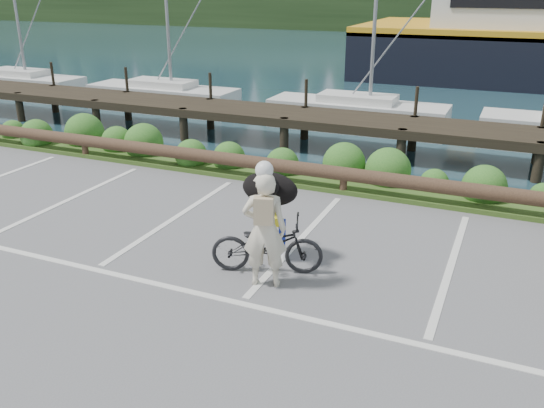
% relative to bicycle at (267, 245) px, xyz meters
% --- Properties ---
extents(ground, '(72.00, 72.00, 0.00)m').
position_rel_bicycle_xyz_m(ground, '(0.06, -0.66, -0.46)').
color(ground, '#5A595C').
extents(harbor_backdrop, '(170.00, 160.00, 30.00)m').
position_rel_bicycle_xyz_m(harbor_backdrop, '(0.46, 77.76, -0.46)').
color(harbor_backdrop, '#19343E').
rests_on(harbor_backdrop, ground).
extents(vegetation_strip, '(34.00, 1.60, 0.10)m').
position_rel_bicycle_xyz_m(vegetation_strip, '(0.06, 4.64, -0.41)').
color(vegetation_strip, '#3D5B21').
rests_on(vegetation_strip, ground).
extents(log_rail, '(32.00, 0.30, 0.60)m').
position_rel_bicycle_xyz_m(log_rail, '(0.06, 3.94, -0.46)').
color(log_rail, '#443021').
rests_on(log_rail, ground).
extents(bicycle, '(1.85, 1.15, 0.92)m').
position_rel_bicycle_xyz_m(bicycle, '(0.00, 0.00, 0.00)').
color(bicycle, black).
rests_on(bicycle, ground).
extents(cyclist, '(0.76, 0.62, 1.80)m').
position_rel_bicycle_xyz_m(cyclist, '(0.13, -0.39, 0.44)').
color(cyclist, beige).
rests_on(cyclist, ground).
extents(dog, '(0.75, 1.05, 0.55)m').
position_rel_bicycle_xyz_m(dog, '(-0.18, 0.53, 0.73)').
color(dog, black).
rests_on(dog, bicycle).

